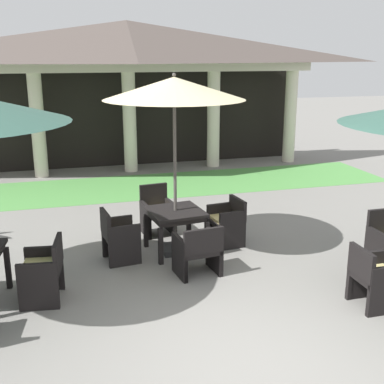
# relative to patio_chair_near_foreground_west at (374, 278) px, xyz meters

# --- Properties ---
(ground_plane) EXTENTS (60.00, 60.00, 0.00)m
(ground_plane) POSITION_rel_patio_chair_near_foreground_west_xyz_m (-1.89, -0.78, -0.40)
(ground_plane) COLOR gray
(background_pavilion) EXTENTS (11.03, 2.58, 4.10)m
(background_pavilion) POSITION_rel_patio_chair_near_foreground_west_xyz_m (-1.89, 8.77, 2.76)
(background_pavilion) COLOR beige
(background_pavilion) RESTS_ON ground
(lawn_strip) EXTENTS (12.83, 2.48, 0.01)m
(lawn_strip) POSITION_rel_patio_chair_near_foreground_west_xyz_m (-1.89, 6.88, -0.40)
(lawn_strip) COLOR #519347
(lawn_strip) RESTS_ON ground
(patio_chair_near_foreground_west) EXTENTS (0.55, 0.55, 0.84)m
(patio_chair_near_foreground_west) POSITION_rel_patio_chair_near_foreground_west_xyz_m (0.00, 0.00, 0.00)
(patio_chair_near_foreground_west) COLOR black
(patio_chair_near_foreground_west) RESTS_ON ground
(patio_table_mid_left) EXTENTS (0.97, 0.97, 0.74)m
(patio_table_mid_left) POSITION_rel_patio_chair_near_foreground_west_xyz_m (-2.08, 2.52, 0.23)
(patio_table_mid_left) COLOR black
(patio_table_mid_left) RESTS_ON ground
(patio_umbrella_mid_left) EXTENTS (2.24, 2.24, 2.96)m
(patio_umbrella_mid_left) POSITION_rel_patio_chair_near_foreground_west_xyz_m (-2.08, 2.52, 2.29)
(patio_umbrella_mid_left) COLOR #2D2D2D
(patio_umbrella_mid_left) RESTS_ON ground
(patio_chair_mid_left_west) EXTENTS (0.59, 0.60, 0.86)m
(patio_chair_mid_left_west) POSITION_rel_patio_chair_near_foreground_west_xyz_m (-3.04, 2.40, 0.01)
(patio_chair_mid_left_west) COLOR black
(patio_chair_mid_left_west) RESTS_ON ground
(patio_chair_mid_left_south) EXTENTS (0.70, 0.60, 0.80)m
(patio_chair_mid_left_south) POSITION_rel_patio_chair_near_foreground_west_xyz_m (-1.96, 1.55, -0.01)
(patio_chair_mid_left_south) COLOR black
(patio_chair_mid_left_south) RESTS_ON ground
(patio_chair_mid_left_north) EXTENTS (0.60, 0.59, 0.90)m
(patio_chair_mid_left_north) POSITION_rel_patio_chair_near_foreground_west_xyz_m (-2.19, 3.49, -0.00)
(patio_chair_mid_left_north) COLOR black
(patio_chair_mid_left_north) RESTS_ON ground
(patio_chair_mid_left_east) EXTENTS (0.56, 0.63, 0.82)m
(patio_chair_mid_left_east) POSITION_rel_patio_chair_near_foreground_west_xyz_m (-1.11, 2.63, 0.00)
(patio_chair_mid_left_east) COLOR black
(patio_chair_mid_left_east) RESTS_ON ground
(patio_chair_mid_right_east) EXTENTS (0.61, 0.70, 0.86)m
(patio_chair_mid_right_east) POSITION_rel_patio_chair_near_foreground_west_xyz_m (-4.19, 1.35, 0.02)
(patio_chair_mid_right_east) COLOR black
(patio_chair_mid_right_east) RESTS_ON ground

